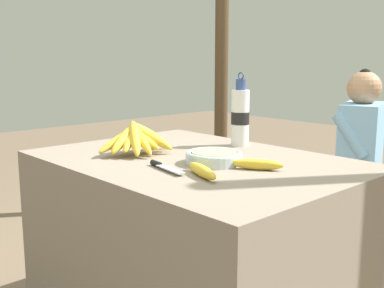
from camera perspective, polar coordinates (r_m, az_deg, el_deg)
name	(u,v)px	position (r m, az deg, el deg)	size (l,w,h in m)	color
market_counter	(196,254)	(1.94, 0.48, -12.86)	(1.21, 0.87, 0.77)	gray
banana_bunch_ripe	(138,138)	(1.91, -6.36, 0.76)	(0.20, 0.35, 0.14)	#4C381E
serving_bowl	(214,157)	(1.74, 2.61, -1.51)	(0.21, 0.21, 0.04)	silver
water_bottle	(240,116)	(2.08, 5.74, 3.27)	(0.08, 0.08, 0.32)	white
loose_banana_front	(202,171)	(1.55, 1.18, -3.18)	(0.21, 0.11, 0.04)	gold
loose_banana_side	(257,164)	(1.66, 7.71, -2.40)	(0.17, 0.13, 0.04)	gold
knife	(162,166)	(1.66, -3.61, -2.61)	(0.21, 0.06, 0.02)	#BCBCC1
wooden_bench	(367,195)	(2.89, 20.08, -5.73)	(1.54, 0.32, 0.45)	brown
seated_vendor	(351,150)	(2.84, 18.30, -0.65)	(0.47, 0.43, 1.08)	#232328
support_post_near	(222,29)	(3.68, 3.57, 13.42)	(0.10, 0.10, 2.69)	#4C3823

